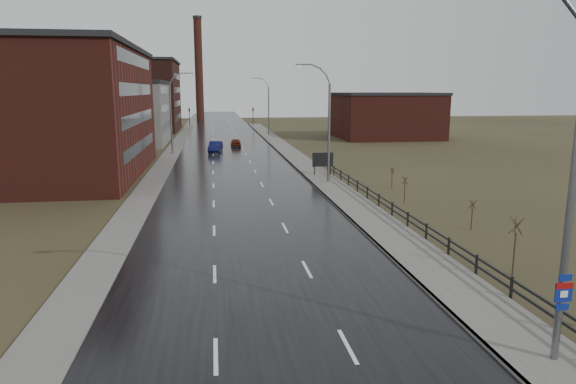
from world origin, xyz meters
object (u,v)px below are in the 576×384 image
object	(u,v)px
streetlight_main	(563,184)
car_far	(236,143)
car_near	(216,147)
billboard	(323,160)

from	to	relation	value
streetlight_main	car_far	bearing A→B (deg)	95.96
car_near	car_far	bearing A→B (deg)	73.33
billboard	car_far	distance (m)	31.14
streetlight_main	car_far	world-z (taller)	streetlight_main
billboard	car_far	world-z (taller)	billboard
car_near	car_far	xyz separation A→B (m)	(3.27, 7.56, -0.14)
streetlight_main	car_far	size ratio (longest dim) A/B	3.09
streetlight_main	billboard	size ratio (longest dim) A/B	4.79
billboard	car_far	xyz separation A→B (m)	(-7.75, 30.14, -1.04)
car_near	billboard	bearing A→B (deg)	-57.28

